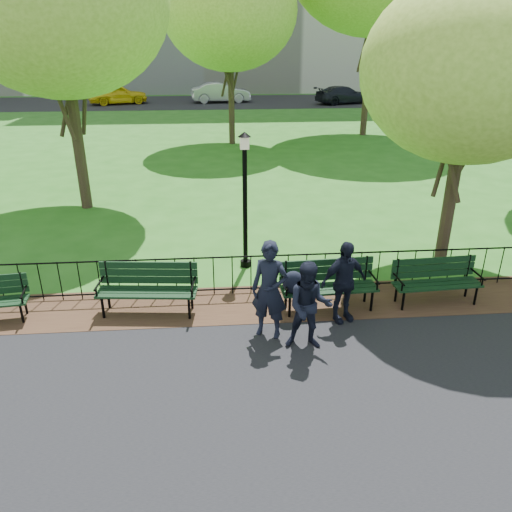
{
  "coord_description": "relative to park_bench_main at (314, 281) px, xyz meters",
  "views": [
    {
      "loc": [
        -1.68,
        -7.59,
        5.2
      ],
      "look_at": [
        -0.93,
        1.5,
        1.11
      ],
      "focal_mm": 35.0,
      "sensor_mm": 36.0,
      "label": 1
    }
  ],
  "objects": [
    {
      "name": "person_right",
      "position": [
        0.48,
        -0.42,
        0.16
      ],
      "size": [
        1.05,
        0.69,
        1.66
      ],
      "primitive_type": "imported",
      "rotation": [
        0.0,
        0.0,
        0.33
      ],
      "color": "black",
      "rests_on": "asphalt_path"
    },
    {
      "name": "person_left",
      "position": [
        -0.99,
        -0.83,
        0.27
      ],
      "size": [
        0.8,
        0.67,
        1.87
      ],
      "primitive_type": "imported",
      "rotation": [
        0.0,
        0.0,
        -0.39
      ],
      "color": "black",
      "rests_on": "asphalt_path"
    },
    {
      "name": "park_bench_left_a",
      "position": [
        -3.33,
        0.24,
        -0.04
      ],
      "size": [
        2.02,
        0.8,
        1.12
      ],
      "rotation": [
        0.0,
        0.0,
        -0.1
      ],
      "color": "black",
      "rests_on": "ground"
    },
    {
      "name": "asphalt_path",
      "position": [
        -0.21,
        -4.57,
        -0.67
      ],
      "size": [
        60.0,
        9.2,
        0.01
      ],
      "primitive_type": "cube",
      "color": "black",
      "rests_on": "ground"
    },
    {
      "name": "person_mid",
      "position": [
        -0.34,
        -1.28,
        0.16
      ],
      "size": [
        0.85,
        0.53,
        1.65
      ],
      "primitive_type": "imported",
      "rotation": [
        0.0,
        0.0,
        -0.14
      ],
      "color": "black",
      "rests_on": "asphalt_path"
    },
    {
      "name": "iron_fence",
      "position": [
        -0.21,
        0.83,
        -0.18
      ],
      "size": [
        24.06,
        0.06,
        1.0
      ],
      "color": "black",
      "rests_on": "ground"
    },
    {
      "name": "dirt_strip",
      "position": [
        -0.21,
        0.33,
        -0.66
      ],
      "size": [
        60.0,
        1.6,
        0.01
      ],
      "primitive_type": "cube",
      "color": "#311F14",
      "rests_on": "ground"
    },
    {
      "name": "ground",
      "position": [
        -0.21,
        -1.17,
        -0.68
      ],
      "size": [
        120.0,
        120.0,
        0.0
      ],
      "primitive_type": "plane",
      "color": "#255D18"
    },
    {
      "name": "sedan_silver",
      "position": [
        -1.26,
        33.48,
        0.11
      ],
      "size": [
        4.82,
        2.03,
        1.55
      ],
      "primitive_type": "imported",
      "rotation": [
        0.0,
        0.0,
        1.65
      ],
      "color": "#B0B3B8",
      "rests_on": "far_street"
    },
    {
      "name": "lamppost",
      "position": [
        -1.24,
        2.23,
        1.08
      ],
      "size": [
        0.29,
        0.29,
        3.23
      ],
      "color": "black",
      "rests_on": "ground"
    },
    {
      "name": "park_bench_right_a",
      "position": [
        2.58,
        0.16,
        -0.09
      ],
      "size": [
        1.84,
        0.66,
        1.03
      ],
      "rotation": [
        0.0,
        0.0,
        0.06
      ],
      "color": "black",
      "rests_on": "ground"
    },
    {
      "name": "tree_far_c",
      "position": [
        -1.0,
        17.0,
        5.44
      ],
      "size": [
        6.32,
        6.32,
        8.82
      ],
      "color": "#2D2116",
      "rests_on": "ground"
    },
    {
      "name": "park_bench_main",
      "position": [
        0.0,
        0.0,
        0.0
      ],
      "size": [
        1.98,
        0.71,
        1.11
      ],
      "rotation": [
        0.0,
        0.0,
        0.06
      ],
      "color": "black",
      "rests_on": "ground"
    },
    {
      "name": "far_street",
      "position": [
        -0.21,
        33.83,
        -0.67
      ],
      "size": [
        70.0,
        9.0,
        0.01
      ],
      "primitive_type": "cube",
      "color": "black",
      "rests_on": "ground"
    },
    {
      "name": "taxi",
      "position": [
        -9.4,
        33.09,
        0.1
      ],
      "size": [
        4.84,
        3.05,
        1.53
      ],
      "primitive_type": "imported",
      "rotation": [
        0.0,
        0.0,
        1.87
      ],
      "color": "gold",
      "rests_on": "far_street"
    },
    {
      "name": "sedan_dark",
      "position": [
        8.44,
        31.91,
        0.01
      ],
      "size": [
        4.98,
        3.24,
        1.34
      ],
      "primitive_type": "imported",
      "rotation": [
        0.0,
        0.0,
        1.89
      ],
      "color": "black",
      "rests_on": "far_street"
    },
    {
      "name": "tree_near_e",
      "position": [
        3.54,
        1.99,
        3.82
      ],
      "size": [
        4.65,
        4.65,
        6.48
      ],
      "color": "#2D2116",
      "rests_on": "ground"
    },
    {
      "name": "tree_near_w",
      "position": [
        -6.11,
        7.14,
        5.33
      ],
      "size": [
        6.21,
        6.21,
        8.66
      ],
      "color": "#2D2116",
      "rests_on": "ground"
    }
  ]
}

